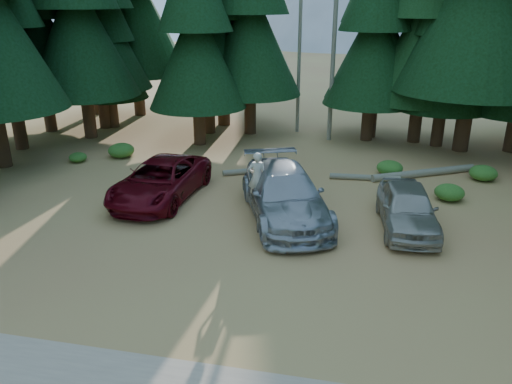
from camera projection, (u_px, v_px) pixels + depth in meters
ground at (267, 261)px, 15.06m from camera, size 160.00×160.00×0.00m
forest_belt_north at (315, 137)px, 28.76m from camera, size 36.00×7.00×22.00m
snag_front at (335, 28)px, 25.98m from camera, size 0.24×0.24×12.00m
snag_back at (300, 45)px, 28.10m from camera, size 0.20×0.20×10.00m
red_pickup at (160, 180)px, 19.54m from camera, size 2.84×5.65×1.54m
silver_minivan_center at (285, 194)px, 17.78m from camera, size 4.55×6.67×1.79m
silver_minivan_right at (407, 208)px, 17.00m from camera, size 2.15×4.57×1.51m
frisbee_player at (257, 177)px, 17.71m from camera, size 0.77×0.62×1.82m
log_left at (261, 170)px, 22.73m from camera, size 3.31×1.85×0.26m
log_mid at (365, 177)px, 21.78m from camera, size 3.04×0.44×0.25m
log_right at (424, 173)px, 22.23m from camera, size 4.68×2.79×0.33m
shrub_far_left at (121, 150)px, 24.90m from camera, size 1.28×1.28×0.71m
shrub_left at (157, 164)px, 23.08m from camera, size 0.96×0.96×0.53m
shrub_center_left at (294, 180)px, 20.77m from camera, size 1.31×1.31×0.72m
shrub_center_right at (390, 168)px, 22.41m from camera, size 1.16×1.16×0.64m
shrub_right at (449, 192)px, 19.57m from camera, size 1.14×1.14×0.63m
shrub_far_right at (483, 173)px, 21.73m from camera, size 1.18×1.18×0.65m
shrub_edge_west at (78, 157)px, 24.20m from camera, size 0.84×0.84×0.46m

